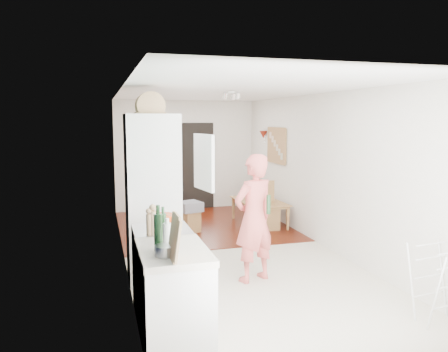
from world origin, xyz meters
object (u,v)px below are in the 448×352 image
stool (190,222)px  drying_rack (440,285)px  dining_table (260,214)px  dining_chair (267,206)px  person (254,207)px

stool → drying_rack: bearing=-67.8°
dining_table → dining_chair: (-0.01, -0.39, 0.25)m
person → drying_rack: bearing=110.2°
dining_table → drying_rack: drying_rack is taller
dining_chair → drying_rack: bearing=-82.8°
stool → person: bearing=-83.1°
dining_table → dining_chair: dining_chair is taller
stool → drying_rack: (1.73, -4.25, 0.20)m
stool → drying_rack: 4.59m
dining_table → stool: dining_table is taller
person → drying_rack: 2.25m
dining_chair → dining_table: bearing=92.4°
drying_rack → stool: bearing=105.6°
dining_table → person: bearing=154.9°
drying_rack → dining_table: bearing=86.7°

